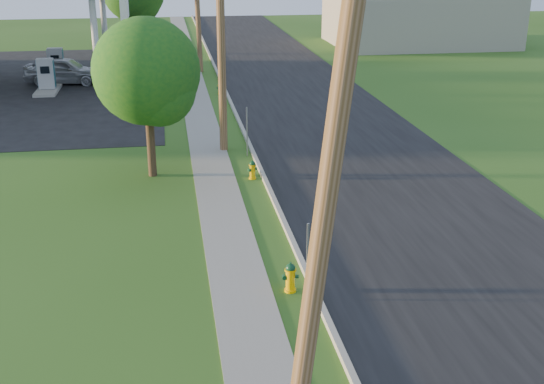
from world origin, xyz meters
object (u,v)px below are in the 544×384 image
object	(u,v)px
utility_pole_near	(328,187)
tree_verge	(149,76)
car_silver	(65,70)
hydrant_mid	(252,170)
hydrant_far	(220,88)
fuel_pump_se	(57,67)
fuel_pump_ne	(47,79)
hydrant_near	(290,277)
price_pylon	(124,4)
utility_pole_mid	(221,27)

from	to	relation	value
utility_pole_near	tree_verge	xyz separation A→B (m)	(-2.77, 15.08, -1.12)
car_silver	hydrant_mid	bearing A→B (deg)	-143.37
utility_pole_near	hydrant_far	size ratio (longest dim) A/B	14.06
fuel_pump_se	tree_verge	xyz separation A→B (m)	(6.13, -19.92, 2.96)
fuel_pump_ne	hydrant_far	distance (m)	9.88
fuel_pump_se	car_silver	bearing A→B (deg)	-67.21
hydrant_near	hydrant_far	bearing A→B (deg)	89.47
hydrant_mid	car_silver	size ratio (longest dim) A/B	0.15
fuel_pump_ne	hydrant_mid	size ratio (longest dim) A/B	4.51
price_pylon	utility_pole_mid	bearing A→B (deg)	-54.66
utility_pole_near	hydrant_far	xyz separation A→B (m)	(0.75, 28.94, -4.47)
fuel_pump_se	hydrant_far	bearing A→B (deg)	-32.11
hydrant_mid	utility_pole_mid	bearing A→B (deg)	100.49
utility_pole_mid	tree_verge	distance (m)	4.22
fuel_pump_se	hydrant_mid	world-z (taller)	fuel_pump_se
utility_pole_near	fuel_pump_se	size ratio (longest dim) A/B	2.96
fuel_pump_se	utility_pole_mid	bearing A→B (deg)	-62.37
fuel_pump_ne	utility_pole_near	bearing A→B (deg)	-73.98
hydrant_mid	utility_pole_near	bearing A→B (deg)	-92.83
hydrant_near	hydrant_mid	distance (m)	8.51
utility_pole_mid	car_silver	world-z (taller)	utility_pole_mid
utility_pole_mid	fuel_pump_se	xyz separation A→B (m)	(-8.90, 17.00, -4.23)
tree_verge	hydrant_near	bearing A→B (deg)	-70.53
fuel_pump_se	tree_verge	bearing A→B (deg)	-72.91
utility_pole_mid	price_pylon	size ratio (longest dim) A/B	1.43
fuel_pump_ne	price_pylon	distance (m)	10.17
utility_pole_near	fuel_pump_ne	xyz separation A→B (m)	(-8.90, 31.00, -4.08)
utility_pole_near	price_pylon	bearing A→B (deg)	99.42
fuel_pump_se	hydrant_far	size ratio (longest dim) A/B	4.75
utility_pole_mid	fuel_pump_se	bearing A→B (deg)	117.63
hydrant_mid	price_pylon	bearing A→B (deg)	116.35
fuel_pump_se	hydrant_far	world-z (taller)	fuel_pump_se
tree_verge	hydrant_near	world-z (taller)	tree_verge
tree_verge	hydrant_far	bearing A→B (deg)	75.72
utility_pole_mid	tree_verge	size ratio (longest dim) A/B	1.71
hydrant_mid	hydrant_far	distance (m)	14.73
hydrant_near	hydrant_mid	xyz separation A→B (m)	(0.16, 8.51, -0.04)
car_silver	price_pylon	bearing A→B (deg)	-144.72
fuel_pump_ne	price_pylon	world-z (taller)	price_pylon
utility_pole_near	fuel_pump_ne	world-z (taller)	utility_pole_near
price_pylon	hydrant_mid	world-z (taller)	price_pylon
price_pylon	car_silver	xyz separation A→B (m)	(-4.28, 9.79, -4.63)
price_pylon	car_silver	world-z (taller)	price_pylon
hydrant_far	utility_pole_near	bearing A→B (deg)	-91.49
hydrant_mid	hydrant_far	size ratio (longest dim) A/B	1.05
hydrant_mid	fuel_pump_ne	bearing A→B (deg)	119.77
tree_verge	utility_pole_mid	bearing A→B (deg)	46.46
fuel_pump_ne	car_silver	bearing A→B (deg)	72.60
fuel_pump_ne	car_silver	xyz separation A→B (m)	(0.72, 2.29, 0.08)
utility_pole_mid	fuel_pump_ne	size ratio (longest dim) A/B	3.06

